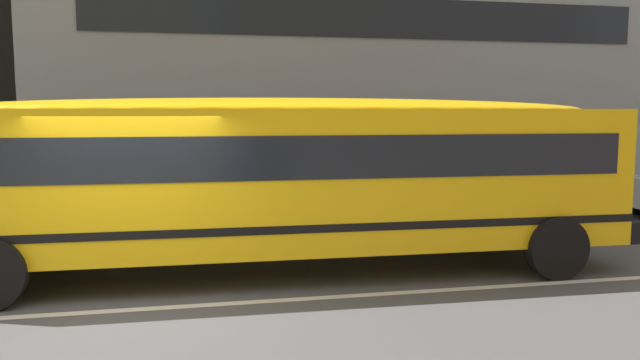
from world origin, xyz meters
TOP-DOWN VIEW (x-y plane):
  - ground_plane at (0.00, 0.00)m, footprint 400.00×400.00m
  - sidewalk_far at (0.00, 7.13)m, footprint 120.00×3.00m
  - lane_centreline at (0.00, 0.00)m, footprint 110.00×0.16m
  - school_bus at (2.06, 1.50)m, footprint 12.43×3.09m

SIDE VIEW (x-z plane):
  - ground_plane at x=0.00m, z-range 0.00..0.00m
  - lane_centreline at x=0.00m, z-range 0.00..0.01m
  - sidewalk_far at x=0.00m, z-range 0.00..0.01m
  - school_bus at x=2.06m, z-range 0.26..3.03m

